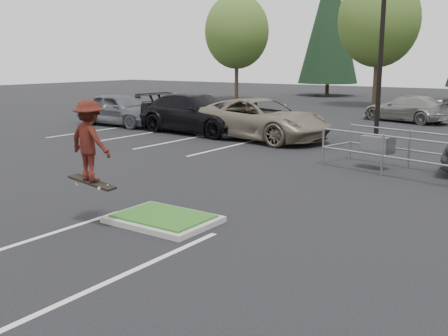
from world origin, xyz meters
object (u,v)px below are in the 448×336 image
Objects in this scene: decid_a at (237,34)px; car_l_grey at (120,109)px; car_far_silver at (408,109)px; cart_corral at (382,145)px; decid_b at (379,23)px; car_l_black at (197,114)px; conif_a at (330,21)px; light_pole at (382,29)px; skateboarder at (90,141)px; car_l_tan at (260,119)px.

decid_a reaches higher than car_l_grey.
decid_a is 1.75× the size of car_far_silver.
cart_corral is at bearing -47.60° from decid_a.
car_l_black is at bearing -95.97° from decid_b.
conif_a is 29.77m from car_l_black.
light_pole is 1.58× the size of car_l_black.
car_far_silver is at bearing 99.11° from light_pole.
car_far_silver is (-3.11, 13.88, -0.06)m from cart_corral.
conif_a is (-7.99, 9.47, 1.05)m from decid_b.
car_l_tan is at bearing -71.96° from skateboarder.
cart_corral is (16.01, -31.88, -6.30)m from conif_a.
conif_a is at bearing 117.38° from light_pole.
decid_b is 32.20m from skateboarder.
cart_corral is 0.93× the size of car_far_silver.
car_l_black is at bearing -90.39° from car_l_grey.
light_pole is 13.38m from skateboarder.
cart_corral is at bearing -103.73° from car_l_black.
light_pole reaches higher than car_l_black.
conif_a is at bearing 26.10° from car_l_tan.
car_far_silver is at bearing -87.25° from skateboarder.
decid_b is 0.74× the size of conif_a.
cart_corral is 15.53m from car_l_grey.
conif_a reaches higher than cart_corral.
cart_corral is 14.23m from car_far_silver.
skateboarder is 13.00m from car_l_tan.
car_far_silver is at bearing -54.38° from conif_a.
decid_a is at bearing 33.33° from car_l_black.
cart_corral is 0.94× the size of car_l_grey.
car_l_black is at bearing -16.96° from car_far_silver.
car_l_grey is (-5.15, 0.00, -0.07)m from car_l_black.
decid_b is 1.50× the size of car_l_tan.
decid_a is 23.41m from car_l_tan.
decid_a is 0.69× the size of conif_a.
car_l_grey is (-7.14, -19.03, -5.19)m from decid_b.
car_l_black reaches higher than car_far_silver.
car_l_grey is (-15.15, 3.38, 0.06)m from cart_corral.
car_far_silver is (12.90, -18.00, -6.36)m from conif_a.
car_l_black is (10.01, -18.53, -4.65)m from decid_a.
car_far_silver is (-0.05, 23.00, -1.06)m from skateboarder.
cart_corral is at bearing -109.81° from car_l_tan.
car_l_grey is 15.98m from car_far_silver.
light_pole is at bearing -44.25° from decid_a.
skateboarder is at bearing -96.81° from light_pole.
light_pole is 2.02× the size of car_l_grey.
conif_a is 2.59× the size of car_l_grey.
conif_a is 2.03× the size of car_l_black.
skateboarder is at bearing -61.35° from decid_a.
skateboarder reaches higher than car_l_tan.
car_l_tan is (-6.51, 3.38, 0.10)m from cart_corral.
conif_a reaches higher than car_l_black.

